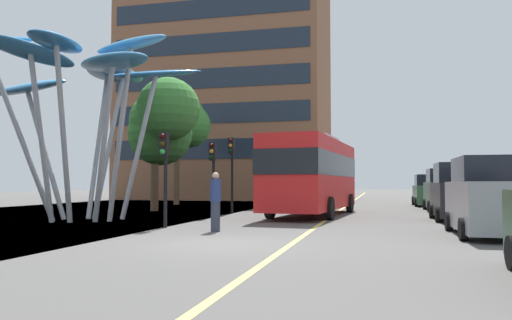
# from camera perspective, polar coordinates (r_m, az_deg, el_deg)

# --- Properties ---
(ground) EXTENTS (120.00, 240.00, 0.10)m
(ground) POSITION_cam_1_polar(r_m,az_deg,el_deg) (12.95, -6.65, -9.50)
(ground) COLOR #54514F
(red_bus) EXTENTS (3.46, 9.92, 3.69)m
(red_bus) POSITION_cam_1_polar(r_m,az_deg,el_deg) (23.77, 6.44, -1.39)
(red_bus) COLOR red
(red_bus) RESTS_ON ground
(leaf_sculpture) EXTENTS (9.75, 9.50, 7.58)m
(leaf_sculpture) POSITION_cam_1_polar(r_m,az_deg,el_deg) (22.32, -18.91, 9.08)
(leaf_sculpture) COLOR #9EA0A5
(leaf_sculpture) RESTS_ON ground
(traffic_light_kerb_near) EXTENTS (0.28, 0.42, 3.22)m
(traffic_light_kerb_near) POSITION_cam_1_polar(r_m,az_deg,el_deg) (17.27, -10.31, 0.19)
(traffic_light_kerb_near) COLOR black
(traffic_light_kerb_near) RESTS_ON ground
(traffic_light_kerb_far) EXTENTS (0.28, 0.42, 3.31)m
(traffic_light_kerb_far) POSITION_cam_1_polar(r_m,az_deg,el_deg) (22.34, -4.92, -0.32)
(traffic_light_kerb_far) COLOR black
(traffic_light_kerb_far) RESTS_ON ground
(traffic_light_island_mid) EXTENTS (0.28, 0.42, 3.77)m
(traffic_light_island_mid) POSITION_cam_1_polar(r_m,az_deg,el_deg) (25.04, -2.78, 0.15)
(traffic_light_island_mid) COLOR black
(traffic_light_island_mid) RESTS_ON ground
(car_parked_mid) EXTENTS (1.93, 4.52, 2.25)m
(car_parked_mid) POSITION_cam_1_polar(r_m,az_deg,el_deg) (15.81, 24.68, -4.00)
(car_parked_mid) COLOR gray
(car_parked_mid) RESTS_ON ground
(car_parked_far) EXTENTS (1.91, 3.86, 2.32)m
(car_parked_far) POSITION_cam_1_polar(r_m,az_deg,el_deg) (21.90, 21.76, -3.56)
(car_parked_far) COLOR black
(car_parked_far) RESTS_ON ground
(car_side_street) EXTENTS (1.98, 4.43, 2.28)m
(car_side_street) POSITION_cam_1_polar(r_m,az_deg,el_deg) (29.20, 20.48, -3.32)
(car_side_street) COLOR #2D5138
(car_side_street) RESTS_ON ground
(car_far_side) EXTENTS (1.93, 4.41, 2.08)m
(car_far_side) POSITION_cam_1_polar(r_m,az_deg,el_deg) (35.41, 18.89, -3.36)
(car_far_side) COLOR #2D5138
(car_far_side) RESTS_ON ground
(tree_pavement_near) EXTENTS (4.90, 5.62, 7.07)m
(tree_pavement_near) POSITION_cam_1_polar(r_m,az_deg,el_deg) (28.57, -10.58, 4.15)
(tree_pavement_near) COLOR brown
(tree_pavement_near) RESTS_ON ground
(tree_pavement_far) EXTENTS (4.78, 3.72, 7.86)m
(tree_pavement_far) POSITION_cam_1_polar(r_m,az_deg,el_deg) (36.71, -8.60, 4.11)
(tree_pavement_far) COLOR brown
(tree_pavement_far) RESTS_ON ground
(pedestrian) EXTENTS (0.34, 0.34, 1.84)m
(pedestrian) POSITION_cam_1_polar(r_m,az_deg,el_deg) (15.78, -4.60, -4.71)
(pedestrian) COLOR #2D3342
(pedestrian) RESTS_ON ground
(backdrop_building) EXTENTS (18.98, 12.32, 24.76)m
(backdrop_building) POSITION_cam_1_polar(r_m,az_deg,el_deg) (50.80, -3.09, 9.72)
(backdrop_building) COLOR brown
(backdrop_building) RESTS_ON ground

